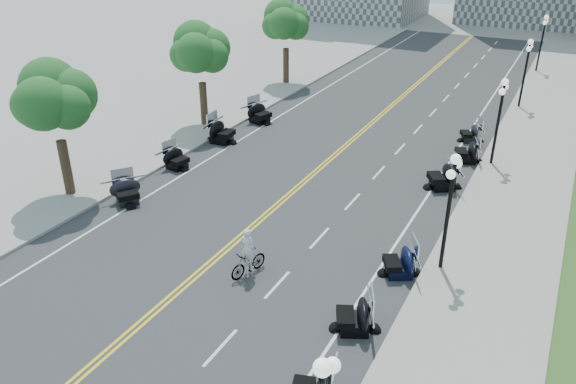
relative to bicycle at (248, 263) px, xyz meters
The scene contains 41 objects.
ground 1.91m from the bicycle, behind, with size 160.00×160.00×0.00m, color gray.
road 10.05m from the bicycle, 100.45° to the left, with size 16.00×90.00×0.01m, color #333335.
centerline_yellow_a 10.08m from the bicycle, 101.12° to the left, with size 0.12×90.00×0.00m, color yellow.
centerline_yellow_b 10.03m from the bicycle, 99.78° to the left, with size 0.12×90.00×0.00m, color yellow.
edge_line_north 10.90m from the bicycle, 65.12° to the left, with size 0.12×90.00×0.00m, color white.
edge_line_south 12.86m from the bicycle, 129.78° to the left, with size 0.12×90.00×0.00m, color white.
lane_dash_5 4.38m from the bicycle, 71.52° to the right, with size 0.12×2.00×0.00m, color white.
lane_dash_6 1.48m from the bicycle, ahead, with size 0.12×2.00×0.00m, color white.
lane_dash_7 4.15m from the bicycle, 70.41° to the left, with size 0.12×2.00×0.00m, color white.
lane_dash_8 8.01m from the bicycle, 80.07° to the left, with size 0.12×2.00×0.00m, color white.
lane_dash_9 11.97m from the bicycle, 83.38° to the left, with size 0.12×2.00×0.00m, color white.
lane_dash_10 15.94m from the bicycle, 85.04° to the left, with size 0.12×2.00×0.00m, color white.
lane_dash_11 19.93m from the bicycle, 86.03° to the left, with size 0.12×2.00×0.00m, color white.
lane_dash_12 23.92m from the bicycle, 86.69° to the left, with size 0.12×2.00×0.00m, color white.
lane_dash_13 27.91m from the bicycle, 87.17° to the left, with size 0.12×2.00×0.00m, color white.
lane_dash_14 31.91m from the bicycle, 87.52° to the left, with size 0.12×2.00×0.00m, color white.
lane_dash_15 35.90m from the bicycle, 87.80° to the left, with size 0.12×2.00×0.00m, color white.
lane_dash_16 39.90m from the bicycle, 88.02° to the left, with size 0.12×2.00×0.00m, color white.
lane_dash_17 43.90m from the bicycle, 88.20° to the left, with size 0.12×2.00×0.00m, color white.
lane_dash_18 47.90m from the bicycle, 88.35° to the left, with size 0.12×2.00×0.00m, color white.
lane_dash_19 51.89m from the bicycle, 88.48° to the left, with size 0.12×2.00×0.00m, color white.
sidewalk_north 13.15m from the bicycle, 48.69° to the left, with size 5.00×90.00×0.15m, color #9E9991.
sidewalk_south 15.80m from the bicycle, 141.29° to the left, with size 5.00×90.00×0.15m, color #9E9991.
street_lamp_2 8.07m from the bicycle, 29.75° to the left, with size 0.50×1.20×4.90m, color black, non-canonical shape.
street_lamp_3 17.38m from the bicycle, 66.88° to the left, with size 0.50×1.20×4.90m, color black, non-canonical shape.
street_lamp_4 28.76m from the bicycle, 76.33° to the left, with size 0.50×1.20×4.90m, color black, non-canonical shape.
street_lamp_5 40.50m from the bicycle, 80.35° to the left, with size 0.50×1.20×4.90m, color black, non-canonical shape.
tree_2 12.69m from the bicycle, behind, with size 4.80×4.80×9.20m, color #235619, non-canonical shape.
tree_3 18.71m from the bicycle, 130.43° to the left, with size 4.80×4.80×9.20m, color #235619, non-canonical shape.
tree_4 28.76m from the bicycle, 114.55° to the left, with size 4.80×4.80×9.20m, color #235619, non-canonical shape.
motorcycle_n_5 5.16m from the bicycle, 13.70° to the right, with size 1.93×1.93×1.35m, color black, non-canonical shape.
motorcycle_n_6 6.05m from the bicycle, 27.20° to the left, with size 1.91×1.91×1.34m, color black, non-canonical shape.
motorcycle_n_8 12.54m from the bicycle, 66.55° to the left, with size 2.19×2.19×1.53m, color black, non-canonical shape.
motorcycle_n_9 16.61m from the bicycle, 71.09° to the left, with size 2.02×2.02×1.41m, color black, non-canonical shape.
motorcycle_n_10 19.80m from the bicycle, 75.57° to the left, with size 1.80×1.80×1.26m, color black, non-canonical shape.
motorcycle_s_6 8.99m from the bicycle, 163.49° to the left, with size 1.94×1.94×1.36m, color black, non-canonical shape.
motorcycle_s_7 11.55m from the bicycle, 141.69° to the left, with size 1.85×1.85×1.30m, color black, non-canonical shape.
motorcycle_s_8 14.83m from the bicycle, 127.55° to the left, with size 2.22×2.22×1.56m, color black, non-canonical shape.
motorcycle_s_9 18.41m from the bicycle, 118.58° to the left, with size 2.11×2.11×1.48m, color black, non-canonical shape.
bicycle is the anchor object (origin of this frame).
cyclist_rider 1.42m from the bicycle, 90.00° to the left, with size 0.64×0.42×1.75m, color silver.
Camera 1 is at (11.89, -15.84, 13.02)m, focal length 35.00 mm.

